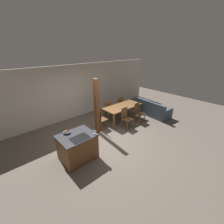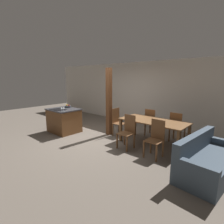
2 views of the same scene
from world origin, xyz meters
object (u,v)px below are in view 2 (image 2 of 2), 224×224
wine_glass_near (61,108)px  dining_chair_near_left (127,131)px  dining_chair_far_right (177,127)px  dining_table (153,123)px  dining_chair_far_left (151,122)px  dining_chair_head_end (118,121)px  dining_chair_near_right (155,138)px  couch (208,162)px  wine_glass_middle (64,108)px  timber_post (109,102)px  kitchen_island (64,120)px  fruit_bowl (68,106)px

wine_glass_near → dining_chair_near_left: size_ratio=0.17×
wine_glass_near → dining_chair_far_right: 3.81m
dining_table → dining_chair_far_left: 0.84m
wine_glass_near → dining_chair_head_end: bearing=47.8°
wine_glass_near → dining_chair_near_right: 3.25m
couch → dining_chair_near_left: bearing=94.1°
dining_table → dining_chair_far_right: 0.84m
wine_glass_near → dining_chair_far_right: bearing=34.2°
dining_table → dining_chair_far_right: bearing=56.9°
dining_table → dining_chair_far_right: size_ratio=2.06×
wine_glass_near → dining_chair_far_left: bearing=43.6°
wine_glass_near → wine_glass_middle: same height
dining_chair_far_left → timber_post: size_ratio=0.41×
kitchen_island → timber_post: timber_post is taller
dining_table → couch: (1.70, -0.72, -0.39)m
fruit_bowl → couch: (5.03, 0.02, -0.65)m
wine_glass_near → kitchen_island: bearing=141.7°
fruit_bowl → dining_chair_far_left: 3.24m
dining_chair_head_end → dining_chair_near_right: bearing=-110.7°
timber_post → kitchen_island: bearing=-149.1°
kitchen_island → fruit_bowl: bearing=118.3°
wine_glass_near → dining_chair_far_left: size_ratio=0.17×
wine_glass_near → dining_chair_head_end: wine_glass_near is taller
wine_glass_near → dining_table: size_ratio=0.08×
wine_glass_near → timber_post: bearing=51.8°
dining_table → couch: couch is taller
dining_table → dining_chair_far_left: (-0.45, 0.69, -0.17)m
dining_chair_near_right → timber_post: bearing=166.0°
dining_chair_far_right → timber_post: size_ratio=0.41×
wine_glass_middle → dining_chair_far_right: bearing=33.2°
wine_glass_near → dining_table: (2.68, 1.44, -0.34)m
couch → dining_chair_head_end: bearing=81.7°
dining_chair_near_left → dining_chair_far_left: 1.38m
dining_chair_near_right → kitchen_island: bearing=-174.3°
wine_glass_near → dining_chair_far_right: (3.12, 2.12, -0.51)m
dining_table → dining_chair_near_left: bearing=-123.1°
timber_post → dining_table: bearing=5.4°
wine_glass_near → dining_chair_far_left: wine_glass_near is taller
kitchen_island → dining_chair_head_end: bearing=30.5°
dining_table → couch: size_ratio=1.04×
wine_glass_middle → dining_chair_head_end: wine_glass_middle is taller
fruit_bowl → dining_chair_near_left: (2.88, 0.05, -0.43)m
dining_chair_near_right → dining_chair_head_end: size_ratio=1.00×
dining_table → dining_chair_head_end: size_ratio=2.06×
dining_chair_near_right → dining_chair_far_left: (-0.90, 1.38, 0.00)m
dining_chair_far_right → dining_table: bearing=56.9°
dining_chair_near_left → dining_chair_head_end: same height
dining_chair_near_left → kitchen_island: bearing=-172.4°
fruit_bowl → wine_glass_near: (0.66, -0.70, 0.09)m
dining_chair_near_right → dining_chair_head_end: bearing=159.3°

